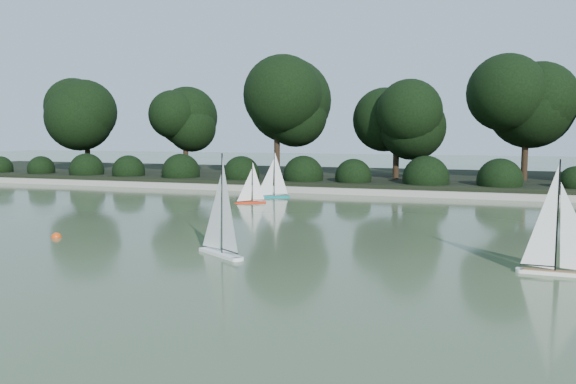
{
  "coord_description": "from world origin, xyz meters",
  "views": [
    {
      "loc": [
        3.34,
        -7.37,
        1.84
      ],
      "look_at": [
        0.03,
        2.79,
        0.7
      ],
      "focal_mm": 35.0,
      "sensor_mm": 36.0,
      "label": 1
    }
  ],
  "objects": [
    {
      "name": "shrub_hedge",
      "position": [
        0.0,
        9.9,
        0.45
      ],
      "size": [
        29.1,
        1.1,
        1.1
      ],
      "color": "black",
      "rests_on": "ground"
    },
    {
      "name": "far_bank",
      "position": [
        0.0,
        13.0,
        0.15
      ],
      "size": [
        40.0,
        8.0,
        0.3
      ],
      "primitive_type": "cube",
      "color": "black",
      "rests_on": "ground"
    },
    {
      "name": "ground",
      "position": [
        0.0,
        0.0,
        0.0
      ],
      "size": [
        80.0,
        80.0,
        0.0
      ],
      "primitive_type": "plane",
      "color": "#364529",
      "rests_on": "ground"
    },
    {
      "name": "sailboat_teal",
      "position": [
        -2.02,
        7.48,
        0.23
      ],
      "size": [
        1.01,
        0.58,
        1.44
      ],
      "color": "#06858C",
      "rests_on": "ground"
    },
    {
      "name": "sailboat_orange",
      "position": [
        -2.13,
        6.15,
        0.19
      ],
      "size": [
        0.8,
        0.55,
        1.19
      ],
      "color": "red",
      "rests_on": "ground"
    },
    {
      "name": "race_buoy",
      "position": [
        -3.54,
        0.61,
        0.0
      ],
      "size": [
        0.17,
        0.17,
        0.17
      ],
      "primitive_type": "sphere",
      "color": "#E6410C",
      "rests_on": "ground"
    },
    {
      "name": "tree_line",
      "position": [
        1.23,
        11.44,
        2.64
      ],
      "size": [
        26.31,
        3.93,
        4.39
      ],
      "color": "black",
      "rests_on": "ground"
    },
    {
      "name": "sailboat_white_a",
      "position": [
        -0.26,
        0.24,
        0.26
      ],
      "size": [
        1.08,
        0.79,
        1.63
      ],
      "color": "white",
      "rests_on": "ground"
    },
    {
      "name": "sailboat_white_b",
      "position": [
        4.57,
        0.48,
        0.25
      ],
      "size": [
        1.17,
        0.23,
        1.59
      ],
      "color": "white",
      "rests_on": "ground"
    },
    {
      "name": "pond_coping",
      "position": [
        0.0,
        9.0,
        0.09
      ],
      "size": [
        40.0,
        0.35,
        0.18
      ],
      "primitive_type": "cube",
      "color": "gray",
      "rests_on": "ground"
    }
  ]
}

